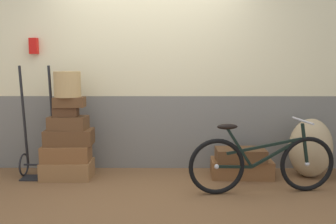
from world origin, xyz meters
TOP-DOWN VIEW (x-y plane):
  - ground at (0.00, 0.00)m, footprint 8.52×5.20m
  - station_building at (0.01, 0.85)m, footprint 6.52×0.74m
  - suitcase_0 at (-0.99, 0.32)m, footprint 0.60×0.38m
  - suitcase_1 at (-1.00, 0.32)m, footprint 0.58×0.35m
  - suitcase_2 at (-0.97, 0.36)m, footprint 0.58×0.34m
  - suitcase_3 at (-0.97, 0.35)m, footprint 0.46×0.30m
  - suitcase_4 at (-0.99, 0.34)m, footprint 0.29×0.20m
  - suitcase_5 at (-0.94, 0.33)m, footprint 0.36×0.20m
  - suitcase_6 at (1.13, 0.37)m, footprint 0.75×0.39m
  - suitcase_7 at (1.11, 0.32)m, footprint 0.59×0.33m
  - wicker_basket at (-0.96, 0.35)m, footprint 0.31×0.31m
  - luggage_trolley at (-1.35, 0.38)m, footprint 0.43×0.36m
  - burlap_sack at (1.97, 0.38)m, footprint 0.52×0.44m
  - bicycle at (1.24, -0.17)m, footprint 1.60×0.46m

SIDE VIEW (x-z plane):
  - ground at x=0.00m, z-range -0.06..0.00m
  - suitcase_0 at x=-0.99m, z-range 0.00..0.21m
  - suitcase_6 at x=1.13m, z-range 0.00..0.22m
  - suitcase_7 at x=1.11m, z-range 0.22..0.37m
  - suitcase_1 at x=-1.00m, z-range 0.21..0.41m
  - luggage_trolley at x=-1.35m, z-range -0.36..1.00m
  - bicycle at x=1.24m, z-range -0.07..0.72m
  - burlap_sack at x=1.97m, z-range 0.00..0.72m
  - suitcase_2 at x=-0.97m, z-range 0.41..0.59m
  - suitcase_3 at x=-0.97m, z-range 0.59..0.76m
  - suitcase_4 at x=-0.99m, z-range 0.76..0.87m
  - suitcase_5 at x=-0.94m, z-range 0.87..0.99m
  - wicker_basket at x=-0.96m, z-range 0.99..1.29m
  - station_building at x=0.01m, z-range 0.00..3.10m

